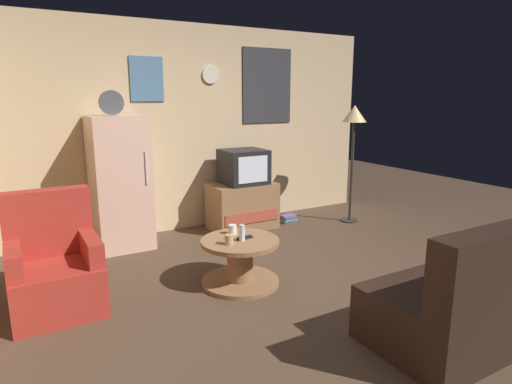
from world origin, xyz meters
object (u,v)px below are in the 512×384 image
at_px(tv_stand, 242,206).
at_px(crt_tv, 244,167).
at_px(armchair, 55,269).
at_px(fridge, 120,183).
at_px(mug_ceramic_tan, 229,240).
at_px(couch, 485,295).
at_px(coffee_table, 240,262).
at_px(mug_ceramic_white, 233,229).
at_px(wine_glass, 242,233).
at_px(remote_control, 245,238).
at_px(book_stack, 288,219).
at_px(standing_lamp, 354,123).

bearing_deg(tv_stand, crt_tv, -2.73).
bearing_deg(armchair, tv_stand, 26.76).
height_order(fridge, armchair, fridge).
relative_size(mug_ceramic_tan, couch, 0.05).
bearing_deg(armchair, coffee_table, -12.30).
xyz_separation_m(crt_tv, mug_ceramic_white, (-0.85, -1.35, -0.34)).
bearing_deg(mug_ceramic_white, wine_glass, -94.12).
bearing_deg(remote_control, coffee_table, 170.75).
height_order(crt_tv, book_stack, crt_tv).
bearing_deg(tv_stand, coffee_table, -118.92).
bearing_deg(wine_glass, mug_ceramic_white, 85.88).
xyz_separation_m(remote_control, book_stack, (1.46, 1.44, -0.39)).
xyz_separation_m(tv_stand, mug_ceramic_tan, (-0.99, -1.60, 0.18)).
bearing_deg(book_stack, remote_control, -135.38).
distance_m(tv_stand, mug_ceramic_tan, 1.89).
height_order(wine_glass, mug_ceramic_tan, wine_glass).
xyz_separation_m(tv_stand, armchair, (-2.37, -1.20, 0.04)).
xyz_separation_m(tv_stand, book_stack, (0.67, -0.09, -0.25)).
relative_size(remote_control, armchair, 0.16).
bearing_deg(coffee_table, book_stack, 43.63).
bearing_deg(fridge, book_stack, -3.91).
xyz_separation_m(crt_tv, book_stack, (0.65, -0.09, -0.77)).
distance_m(coffee_table, wine_glass, 0.29).
bearing_deg(mug_ceramic_tan, mug_ceramic_white, 57.14).
bearing_deg(tv_stand, wine_glass, -118.28).
bearing_deg(armchair, crt_tv, 26.55).
height_order(standing_lamp, wine_glass, standing_lamp).
bearing_deg(tv_stand, fridge, 177.74).
xyz_separation_m(tv_stand, remote_control, (-0.80, -1.53, 0.14)).
relative_size(fridge, book_stack, 8.73).
distance_m(wine_glass, book_stack, 2.16).
relative_size(mug_ceramic_tan, remote_control, 0.60).
bearing_deg(mug_ceramic_white, standing_lamp, 21.33).
height_order(mug_ceramic_tan, armchair, armchair).
bearing_deg(fridge, standing_lamp, -9.98).
relative_size(tv_stand, book_stack, 4.14).
relative_size(crt_tv, wine_glass, 3.60).
xyz_separation_m(standing_lamp, coffee_table, (-2.29, -1.07, -1.14)).
bearing_deg(standing_lamp, crt_tv, 162.03).
height_order(crt_tv, remote_control, crt_tv).
relative_size(remote_control, book_stack, 0.74).
bearing_deg(remote_control, armchair, 164.30).
relative_size(coffee_table, remote_control, 4.80).
bearing_deg(standing_lamp, armchair, -169.13).
height_order(fridge, wine_glass, fridge).
bearing_deg(coffee_table, tv_stand, 61.08).
distance_m(standing_lamp, wine_glass, 2.68).
bearing_deg(fridge, wine_glass, -67.13).
xyz_separation_m(fridge, remote_control, (0.73, -1.59, -0.31)).
distance_m(couch, book_stack, 3.14).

